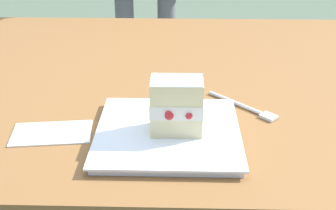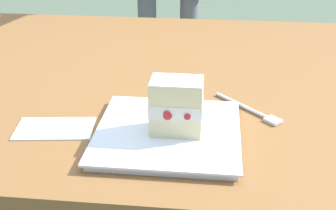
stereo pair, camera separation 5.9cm
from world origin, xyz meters
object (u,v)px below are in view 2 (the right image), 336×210
dessert_plate (168,133)px  paper_napkin (55,129)px  patio_table (201,112)px  dessert_fork (251,110)px  cake_slice (176,106)px

dessert_plate → paper_napkin: dessert_plate is taller
patio_table → dessert_fork: 0.23m
dessert_plate → cake_slice: (0.01, -0.00, 0.06)m
dessert_plate → paper_napkin: size_ratio=1.69×
dessert_fork → paper_napkin: dessert_fork is taller
paper_napkin → patio_table: bearing=47.4°
dessert_plate → paper_napkin: 0.22m
dessert_plate → paper_napkin: bearing=178.3°
cake_slice → dessert_fork: size_ratio=0.75×
dessert_plate → dessert_fork: (0.16, 0.12, -0.00)m
cake_slice → patio_table: bearing=83.3°
cake_slice → paper_napkin: (-0.23, 0.01, -0.06)m
patio_table → dessert_fork: dessert_fork is taller
dessert_plate → cake_slice: size_ratio=2.61×
cake_slice → paper_napkin: bearing=177.7°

